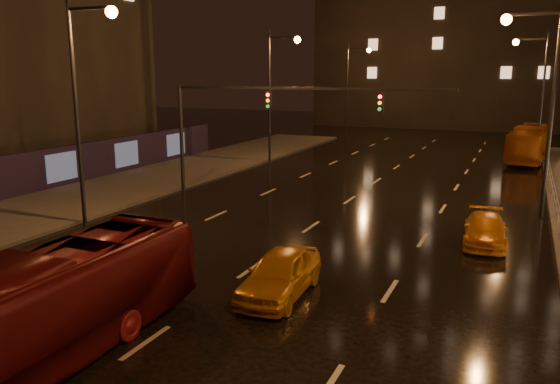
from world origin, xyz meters
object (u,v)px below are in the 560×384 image
bus_red (36,313)px  bus_curb (530,143)px  taxi_near (280,274)px  taxi_far (485,230)px

bus_red → bus_curb: 40.69m
bus_red → bus_curb: bus_curb is taller
taxi_near → bus_curb: bearing=75.1°
bus_curb → taxi_near: 33.82m
bus_curb → taxi_far: 24.76m
bus_curb → taxi_near: bus_curb is taller
bus_curb → taxi_far: size_ratio=2.50×
taxi_near → bus_red: bearing=-121.5°
bus_curb → taxi_near: size_ratio=2.39×
bus_red → taxi_near: bus_red is taller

